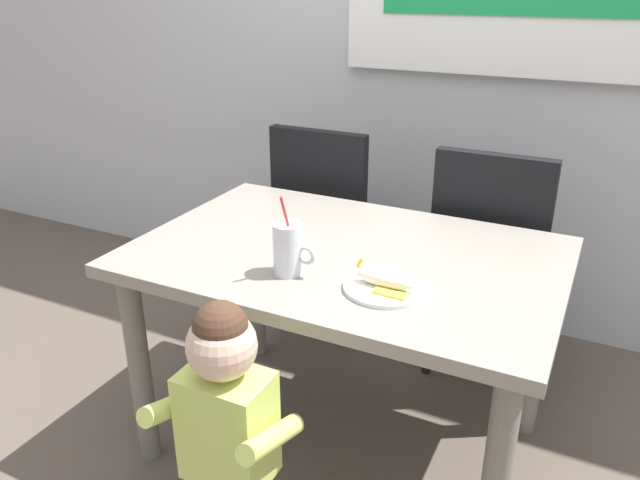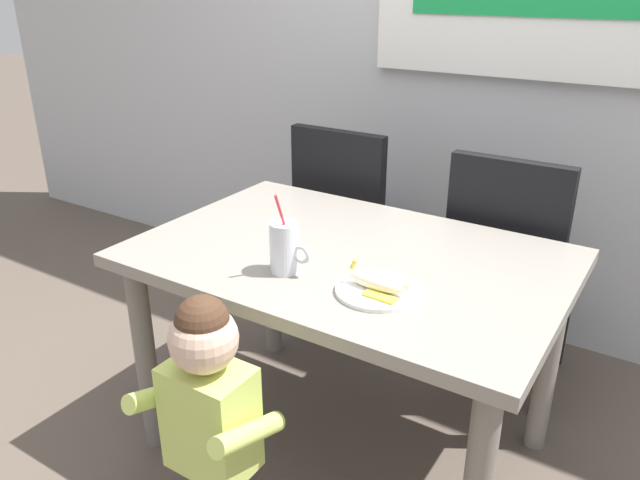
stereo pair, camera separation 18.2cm
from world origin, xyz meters
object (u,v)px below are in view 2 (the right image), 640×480
(snack_plate, at_px, (378,290))
(peeled_banana, at_px, (378,284))
(toddler_standing, at_px, (209,407))
(milk_cup, at_px, (285,250))
(dining_chair_right, at_px, (509,261))
(dining_chair_left, at_px, (350,220))
(dining_table, at_px, (348,283))

(snack_plate, height_order, peeled_banana, peeled_banana)
(toddler_standing, xyz_separation_m, milk_cup, (-0.03, 0.38, 0.28))
(dining_chair_right, bearing_deg, dining_chair_left, -3.65)
(dining_table, distance_m, dining_chair_right, 0.72)
(dining_table, distance_m, milk_cup, 0.29)
(snack_plate, bearing_deg, peeled_banana, -69.23)
(toddler_standing, relative_size, snack_plate, 3.64)
(snack_plate, xyz_separation_m, peeled_banana, (0.00, -0.01, 0.03))
(dining_chair_left, bearing_deg, dining_chair_right, 176.35)
(dining_table, xyz_separation_m, toddler_standing, (-0.06, -0.59, -0.11))
(dining_chair_left, bearing_deg, peeled_banana, 123.61)
(dining_chair_right, bearing_deg, peeled_banana, 81.18)
(milk_cup, distance_m, snack_plate, 0.29)
(dining_chair_right, xyz_separation_m, snack_plate, (-0.13, -0.82, 0.21))
(milk_cup, bearing_deg, dining_table, 68.79)
(milk_cup, bearing_deg, toddler_standing, -85.81)
(dining_chair_left, xyz_separation_m, milk_cup, (0.30, -0.90, 0.27))
(peeled_banana, bearing_deg, dining_chair_left, 123.61)
(toddler_standing, bearing_deg, milk_cup, 94.19)
(milk_cup, bearing_deg, dining_chair_left, 108.25)
(peeled_banana, bearing_deg, milk_cup, -175.70)
(toddler_standing, bearing_deg, dining_table, 84.59)
(dining_table, relative_size, dining_chair_right, 1.35)
(dining_chair_left, distance_m, toddler_standing, 1.31)
(toddler_standing, relative_size, peeled_banana, 4.84)
(dining_table, xyz_separation_m, dining_chair_left, (-0.38, 0.68, -0.09))
(peeled_banana, bearing_deg, snack_plate, 110.77)
(dining_table, bearing_deg, toddler_standing, -95.41)
(toddler_standing, distance_m, snack_plate, 0.53)
(dining_table, height_order, dining_chair_right, dining_chair_right)
(dining_chair_left, height_order, peeled_banana, dining_chair_left)
(toddler_standing, bearing_deg, dining_chair_left, 104.24)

